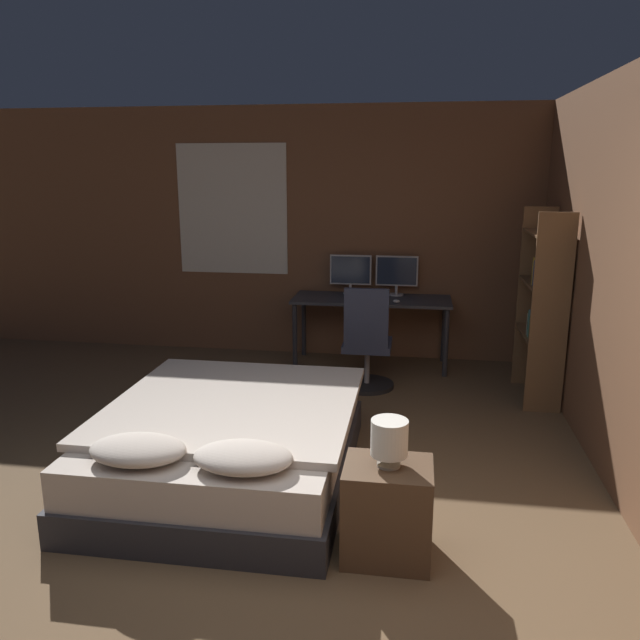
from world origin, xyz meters
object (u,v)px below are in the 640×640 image
(bedside_lamp, at_px, (389,438))
(bookshelf, at_px, (544,299))
(desk, at_px, (371,306))
(office_chair, at_px, (367,350))
(computer_mouse, at_px, (396,301))
(bed, at_px, (230,443))
(nightstand, at_px, (387,511))
(monitor_right, at_px, (397,273))
(keyboard, at_px, (370,301))
(monitor_left, at_px, (351,272))

(bedside_lamp, relative_size, bookshelf, 0.15)
(desk, bearing_deg, office_chair, -88.68)
(bedside_lamp, bearing_deg, bookshelf, 64.47)
(bedside_lamp, xyz_separation_m, bookshelf, (1.22, 2.55, 0.25))
(desk, bearing_deg, computer_mouse, -37.66)
(bed, xyz_separation_m, nightstand, (1.09, -0.71, 0.01))
(bedside_lamp, xyz_separation_m, monitor_right, (-0.10, 3.57, 0.28))
(bed, height_order, keyboard, keyboard)
(desk, relative_size, monitor_right, 3.69)
(keyboard, xyz_separation_m, bookshelf, (1.56, -0.61, 0.20))
(monitor_right, height_order, computer_mouse, monitor_right)
(nightstand, relative_size, bookshelf, 0.31)
(monitor_right, bearing_deg, bedside_lamp, -88.43)
(bookshelf, bearing_deg, desk, 152.64)
(desk, bearing_deg, monitor_left, 140.02)
(nightstand, height_order, bookshelf, bookshelf)
(nightstand, distance_m, bedside_lamp, 0.42)
(monitor_left, xyz_separation_m, keyboard, (0.25, -0.41, -0.23))
(office_chair, bearing_deg, bookshelf, -2.20)
(computer_mouse, bearing_deg, bed, -112.34)
(monitor_left, bearing_deg, computer_mouse, -38.80)
(desk, xyz_separation_m, keyboard, (0.00, -0.20, 0.09))
(monitor_right, relative_size, computer_mouse, 6.34)
(bed, relative_size, computer_mouse, 28.26)
(bed, distance_m, monitor_right, 3.11)
(monitor_right, relative_size, keyboard, 1.28)
(bedside_lamp, relative_size, keyboard, 0.74)
(keyboard, xyz_separation_m, computer_mouse, (0.26, 0.00, 0.01))
(monitor_right, height_order, office_chair, monitor_right)
(bed, xyz_separation_m, bookshelf, (2.31, 1.84, 0.68))
(bed, distance_m, computer_mouse, 2.69)
(office_chair, bearing_deg, monitor_left, 105.42)
(keyboard, bearing_deg, nightstand, -83.78)
(bedside_lamp, relative_size, monitor_right, 0.58)
(bed, bearing_deg, monitor_left, 80.15)
(computer_mouse, bearing_deg, bedside_lamp, -88.53)
(nightstand, xyz_separation_m, office_chair, (-0.33, 2.61, 0.12))
(desk, height_order, office_chair, office_chair)
(keyboard, distance_m, bookshelf, 1.69)
(bookshelf, bearing_deg, monitor_right, 142.37)
(nightstand, height_order, keyboard, keyboard)
(nightstand, height_order, office_chair, office_chair)
(monitor_left, relative_size, monitor_right, 1.00)
(nightstand, distance_m, monitor_right, 3.64)
(bed, distance_m, office_chair, 2.05)
(computer_mouse, distance_m, bookshelf, 1.45)
(computer_mouse, bearing_deg, keyboard, 180.00)
(bedside_lamp, distance_m, monitor_left, 3.63)
(computer_mouse, height_order, bookshelf, bookshelf)
(bedside_lamp, relative_size, computer_mouse, 3.65)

